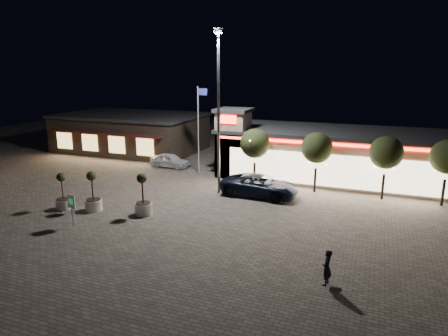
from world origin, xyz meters
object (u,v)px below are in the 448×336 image
at_px(pickup_truck, 260,186).
at_px(white_sedan, 170,160).
at_px(pedestrian, 327,268).
at_px(planter_left, 63,198).
at_px(valet_sign, 71,204).
at_px(planter_mid, 93,198).

xyz_separation_m(pickup_truck, white_sedan, (-10.82, 5.57, -0.13)).
bearing_deg(white_sedan, pickup_truck, -111.76).
height_order(pickup_truck, white_sedan, pickup_truck).
bearing_deg(pickup_truck, white_sedan, 65.42).
relative_size(pedestrian, planter_left, 0.64).
bearing_deg(pickup_truck, planter_left, 125.71).
distance_m(pickup_truck, planter_left, 14.21).
bearing_deg(valet_sign, white_sedan, 96.14).
bearing_deg(valet_sign, pedestrian, -5.07).
distance_m(white_sedan, pedestrian, 24.19).
relative_size(pickup_truck, pedestrian, 3.49).
relative_size(white_sedan, pedestrian, 2.41).
bearing_deg(valet_sign, pickup_truck, 47.53).
distance_m(white_sedan, planter_mid, 12.83).
bearing_deg(valet_sign, planter_left, 141.10).
height_order(white_sedan, planter_mid, planter_mid).
xyz_separation_m(white_sedan, planter_left, (-1.10, -13.32, 0.11)).
distance_m(pickup_truck, valet_sign, 13.56).
height_order(pickup_truck, pedestrian, pedestrian).
bearing_deg(planter_left, white_sedan, 85.29).
distance_m(planter_left, valet_sign, 3.62).
height_order(planter_mid, valet_sign, planter_mid).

